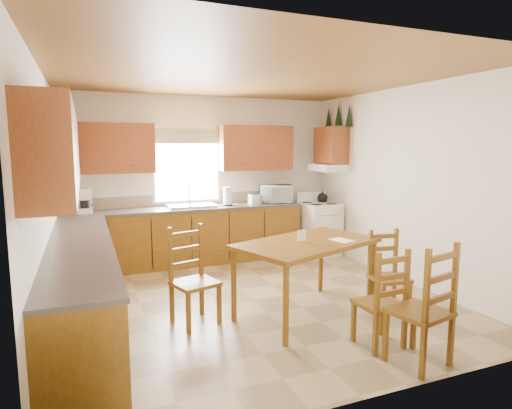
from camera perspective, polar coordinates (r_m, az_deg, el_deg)
name	(u,v)px	position (r m, az deg, el deg)	size (l,w,h in m)	color
floor	(254,300)	(5.41, -0.30, -12.64)	(4.50, 4.50, 0.00)	#9D875C
ceiling	(254,75)	(5.13, -0.32, 16.87)	(4.50, 4.50, 0.00)	brown
wall_left	(45,201)	(4.76, -26.37, 0.45)	(4.50, 4.50, 0.00)	silver
wall_right	(404,185)	(6.28, 19.16, 2.44)	(4.50, 4.50, 0.00)	silver
wall_back	(204,178)	(7.23, -6.90, 3.48)	(4.50, 4.50, 0.00)	silver
wall_front	(370,223)	(3.14, 15.01, -2.44)	(4.50, 4.50, 0.00)	silver
lower_cab_back	(188,237)	(6.98, -9.11, -4.27)	(3.75, 0.60, 0.88)	brown
lower_cab_left	(82,289)	(4.79, -22.19, -10.44)	(0.60, 3.60, 0.88)	brown
counter_back	(187,209)	(6.90, -9.19, -0.54)	(3.75, 0.63, 0.04)	#4C423D
counter_left	(79,245)	(4.67, -22.49, -5.06)	(0.63, 3.60, 0.04)	#4C423D
backsplash	(183,200)	(7.17, -9.73, 0.65)	(3.75, 0.01, 0.18)	gray
upper_cab_back_left	(106,148)	(6.81, -19.37, 7.08)	(1.41, 0.33, 0.75)	brown
upper_cab_back_right	(256,148)	(7.33, -0.04, 7.54)	(1.25, 0.33, 0.75)	brown
upper_cab_left	(59,150)	(4.57, -24.82, 6.62)	(0.33, 3.60, 0.75)	brown
upper_cab_stove	(331,145)	(7.49, 9.99, 7.78)	(0.33, 0.62, 0.62)	brown
range_hood	(328,168)	(7.47, 9.59, 4.87)	(0.44, 0.62, 0.12)	white
window_frame	(187,167)	(7.12, -9.20, 4.98)	(1.13, 0.02, 1.18)	white
window_pane	(187,167)	(7.11, -9.19, 4.97)	(1.05, 0.01, 1.10)	white
window_valance	(187,136)	(7.08, -9.24, 9.01)	(1.19, 0.01, 0.24)	#466237
sink_basin	(192,206)	(6.91, -8.60, -0.18)	(0.75, 0.45, 0.04)	silver
pine_decal_a	(349,116)	(7.31, 12.31, 11.48)	(0.22, 0.22, 0.36)	black
pine_decal_b	(338,115)	(7.58, 10.93, 11.69)	(0.22, 0.22, 0.36)	black
pine_decal_c	(328,118)	(7.84, 9.64, 11.29)	(0.22, 0.22, 0.36)	black
stove	(319,230)	(7.54, 8.36, -3.32)	(0.60, 0.62, 0.89)	white
coffeemaker	(85,201)	(6.68, -21.84, 0.42)	(0.21, 0.25, 0.35)	white
paper_towel	(227,196)	(7.01, -3.84, 1.11)	(0.13, 0.13, 0.31)	white
toaster	(255,199)	(7.23, -0.17, 0.74)	(0.19, 0.12, 0.16)	white
microwave	(276,194)	(7.37, 2.70, 1.43)	(0.50, 0.36, 0.30)	white
dining_table	(306,278)	(4.90, 6.71, -9.71)	(1.58, 0.90, 0.85)	brown
chair_near_left	(380,297)	(4.30, 16.16, -11.78)	(0.40, 0.38, 0.95)	brown
chair_near_right	(420,304)	(4.04, 21.00, -12.27)	(0.46, 0.43, 1.08)	brown
chair_far_left	(195,277)	(4.64, -8.15, -9.51)	(0.43, 0.41, 1.03)	brown
chair_far_right	(390,273)	(5.14, 17.38, -8.68)	(0.39, 0.37, 0.93)	brown
table_paper	(342,240)	(4.89, 11.38, -4.69)	(0.19, 0.25, 0.00)	white
table_card	(302,236)	(4.76, 6.13, -4.16)	(0.09, 0.02, 0.12)	white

